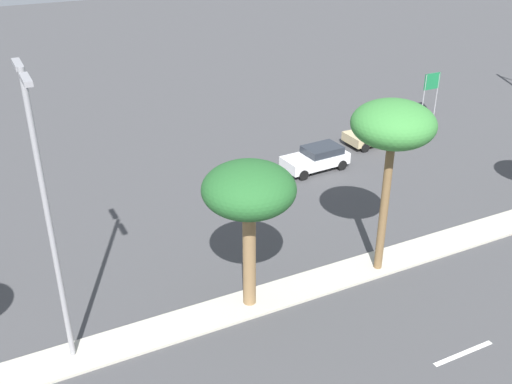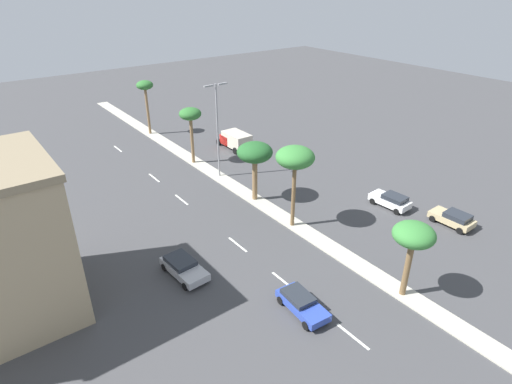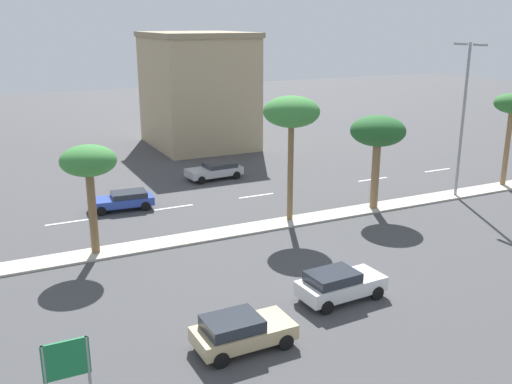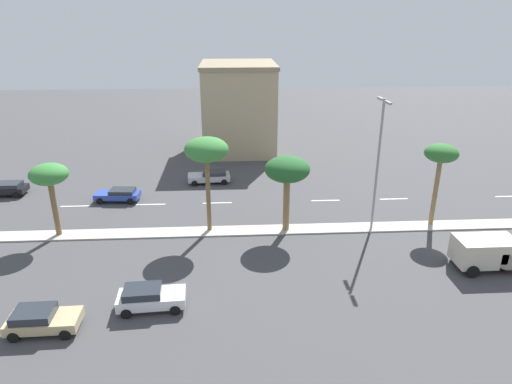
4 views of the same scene
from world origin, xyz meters
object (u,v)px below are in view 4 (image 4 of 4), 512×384
(sedan_black_outboard, at_px, (4,188))
(palm_tree_center, at_px, (441,156))
(palm_tree_mid, at_px, (287,171))
(box_truck, at_px, (490,252))
(street_lamp_left, at_px, (378,156))
(palm_tree_front, at_px, (206,151))
(sedan_blue_inboard, at_px, (119,194))
(commercial_building, at_px, (239,107))
(sedan_tan_right, at_px, (42,319))
(palm_tree_far, at_px, (49,176))
(sedan_white_center, at_px, (150,297))
(sedan_silver_trailing, at_px, (210,176))

(sedan_black_outboard, bearing_deg, palm_tree_center, 76.92)
(palm_tree_mid, distance_m, box_truck, 15.90)
(street_lamp_left, xyz_separation_m, sedan_black_outboard, (-9.80, -34.67, -5.72))
(palm_tree_front, xyz_separation_m, sedan_blue_inboard, (-7.09, -9.10, -6.30))
(commercial_building, relative_size, sedan_tan_right, 2.87)
(box_truck, bearing_deg, commercial_building, -151.97)
(palm_tree_center, relative_size, sedan_tan_right, 1.76)
(palm_tree_far, height_order, palm_tree_front, palm_tree_front)
(commercial_building, bearing_deg, palm_tree_mid, 7.51)
(sedan_tan_right, bearing_deg, box_truck, 100.16)
(street_lamp_left, distance_m, sedan_black_outboard, 36.48)
(palm_tree_front, xyz_separation_m, box_truck, (7.17, 20.17, -5.70))
(palm_tree_far, xyz_separation_m, palm_tree_center, (-0.16, 31.47, 1.03))
(box_truck, bearing_deg, sedan_blue_inboard, -115.98)
(sedan_white_center, bearing_deg, sedan_tan_right, -72.74)
(palm_tree_mid, relative_size, sedan_white_center, 1.50)
(sedan_black_outboard, bearing_deg, commercial_building, 122.96)
(palm_tree_mid, distance_m, sedan_white_center, 14.84)
(commercial_building, bearing_deg, sedan_silver_trailing, -14.87)
(palm_tree_mid, bearing_deg, sedan_black_outboard, -109.41)
(street_lamp_left, distance_m, sedan_white_center, 20.57)
(street_lamp_left, bearing_deg, palm_tree_front, -91.97)
(sedan_tan_right, height_order, sedan_silver_trailing, sedan_tan_right)
(commercial_building, height_order, sedan_blue_inboard, commercial_building)
(palm_tree_center, bearing_deg, palm_tree_front, -89.94)
(palm_tree_mid, relative_size, sedan_silver_trailing, 1.38)
(palm_tree_far, height_order, box_truck, palm_tree_far)
(sedan_black_outboard, bearing_deg, sedan_blue_inboard, 79.34)
(sedan_white_center, xyz_separation_m, box_truck, (-3.44, 23.44, 0.50))
(palm_tree_front, distance_m, palm_tree_mid, 6.63)
(commercial_building, xyz_separation_m, palm_tree_center, (24.90, 16.00, 0.52))
(palm_tree_front, height_order, sedan_white_center, palm_tree_front)
(palm_tree_mid, distance_m, sedan_silver_trailing, 14.67)
(palm_tree_front, bearing_deg, palm_tree_center, 90.06)
(sedan_tan_right, bearing_deg, street_lamp_left, 117.65)
(commercial_building, distance_m, palm_tree_center, 29.60)
(palm_tree_front, height_order, sedan_tan_right, palm_tree_front)
(palm_tree_front, bearing_deg, palm_tree_far, -89.34)
(sedan_black_outboard, xyz_separation_m, sedan_silver_trailing, (-2.51, 20.57, -0.00))
(palm_tree_front, height_order, box_truck, palm_tree_front)
(sedan_blue_inboard, height_order, sedan_white_center, sedan_white_center)
(palm_tree_far, xyz_separation_m, sedan_silver_trailing, (-11.98, 12.00, -4.46))
(palm_tree_front, xyz_separation_m, sedan_black_outboard, (-9.33, -20.96, -6.26))
(sedan_black_outboard, bearing_deg, sedan_tan_right, 28.61)
(commercial_building, xyz_separation_m, sedan_black_outboard, (15.59, -24.05, -4.97))
(palm_tree_front, distance_m, sedan_white_center, 12.72)
(street_lamp_left, bearing_deg, sedan_blue_inboard, -108.35)
(palm_tree_mid, relative_size, sedan_tan_right, 1.58)
(palm_tree_far, bearing_deg, sedan_black_outboard, -137.83)
(palm_tree_far, distance_m, sedan_tan_right, 13.46)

